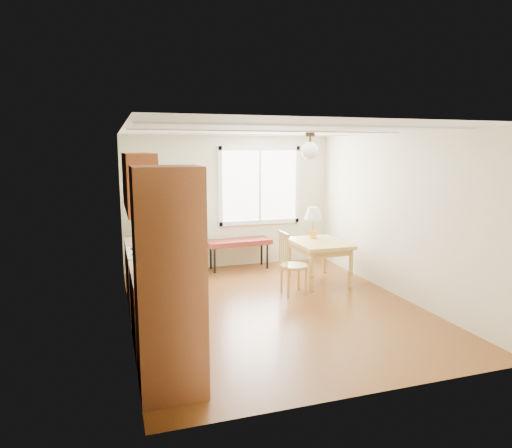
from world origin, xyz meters
name	(u,v)px	position (x,y,z in m)	size (l,w,h in m)	color
room_shell	(275,221)	(0.00, 0.00, 1.25)	(4.60, 5.60, 2.62)	#542C11
kitchen_run	(155,271)	(-1.72, -0.63, 0.84)	(0.65, 3.40, 2.20)	brown
window_unit	(260,186)	(0.60, 2.47, 1.55)	(1.64, 0.05, 1.51)	white
pendant_light	(310,150)	(0.70, 0.40, 2.24)	(0.26, 0.26, 0.40)	black
refrigerator	(184,235)	(-1.00, 1.80, 0.79)	(0.71, 0.71, 1.58)	white
bench	(239,243)	(0.10, 2.21, 0.50)	(1.24, 0.54, 0.56)	maroon
dining_table	(319,247)	(1.18, 1.00, 0.60)	(0.85, 1.12, 0.70)	#B28E44
chair	(288,259)	(0.41, 0.49, 0.56)	(0.43, 0.43, 0.98)	#B28E44
table_lamp	(313,216)	(1.20, 1.30, 1.10)	(0.32, 0.32, 0.55)	gold
coffee_maker	(155,258)	(-1.72, -0.78, 1.03)	(0.23, 0.27, 0.35)	black
kettle	(151,260)	(-1.77, -0.69, 0.99)	(0.12, 0.12, 0.22)	red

